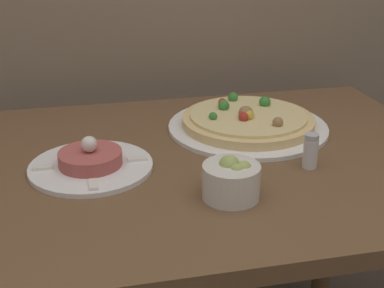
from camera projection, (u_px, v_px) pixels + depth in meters
The scene contains 5 objects.
dining_table at pixel (209, 204), 1.18m from camera, with size 1.07×0.78×0.75m.
pizza_plate at pixel (248, 122), 1.27m from camera, with size 0.38×0.38×0.07m.
tartare_plate at pixel (91, 162), 1.07m from camera, with size 0.25×0.25×0.07m.
small_bowl at pixel (231, 179), 0.96m from camera, with size 0.10×0.10×0.08m.
salt_shaker at pixel (311, 151), 1.07m from camera, with size 0.03×0.03×0.07m.
Camera 1 is at (-0.26, -0.60, 1.23)m, focal length 50.00 mm.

